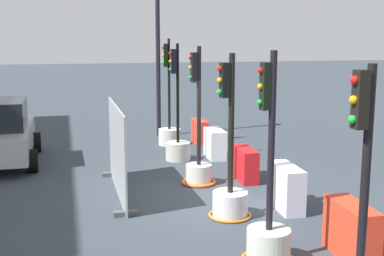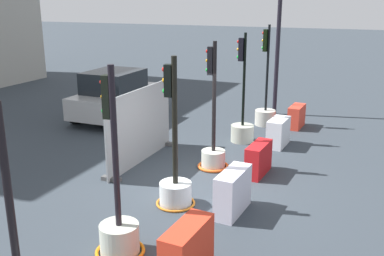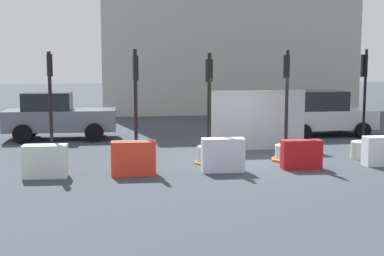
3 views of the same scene
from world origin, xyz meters
The scene contains 14 objects.
ground_plane centered at (0.00, 0.00, 0.00)m, with size 120.00×120.00×0.00m, color #333B43.
traffic_light_1 centered at (-3.38, 0.05, 0.49)m, with size 0.87×0.87×3.31m.
traffic_light_2 centered at (-1.25, -0.01, 0.56)m, with size 0.85×0.85×3.21m.
traffic_light_3 centered at (1.10, 0.00, 0.52)m, with size 0.84×0.84×3.30m.
traffic_light_4 centered at (3.56, -0.04, 0.53)m, with size 0.71×0.71×3.34m.
traffic_light_5 centered at (5.68, -0.22, 0.53)m, with size 0.72×0.72×3.46m.
construction_barrier_1 centered at (-3.52, -1.30, 0.45)m, with size 1.17×0.49×0.89m.
construction_barrier_2 centered at (-1.12, -1.27, 0.46)m, with size 1.17×0.47×0.91m.
construction_barrier_3 centered at (1.13, -1.21, 0.40)m, with size 1.13×0.43×0.80m.
construction_barrier_4 centered at (3.57, -1.16, 0.42)m, with size 1.06×0.52×0.84m.
construction_barrier_5 centered at (5.81, -1.29, 0.38)m, with size 1.03×0.45×0.76m.
car_silver_hatchback centered at (4.35, 4.98, 0.89)m, with size 3.99×2.32×1.81m.
street_lamp_post centered at (7.32, -0.18, 3.69)m, with size 0.36×0.36×6.17m.
site_fence_panel centered at (0.78, 1.97, 0.95)m, with size 3.34×0.50×2.02m.
Camera 2 is at (-9.18, -3.82, 4.30)m, focal length 41.54 mm.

